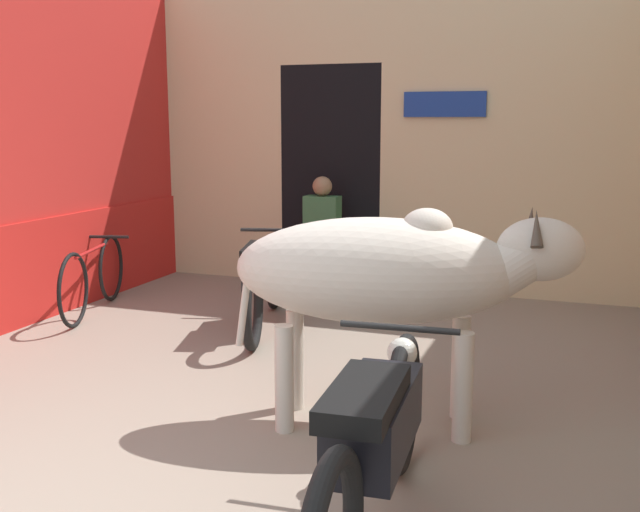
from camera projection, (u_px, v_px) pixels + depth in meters
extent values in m
cube|color=red|center=(3.00, 280.00, 6.30)|extent=(0.03, 5.55, 0.91)
cube|color=beige|center=(391.00, 18.00, 7.67)|extent=(5.19, 0.18, 0.89)
cube|color=beige|center=(228.00, 173.00, 8.59)|extent=(1.40, 0.18, 2.37)
cube|color=beige|center=(510.00, 181.00, 7.54)|extent=(2.66, 0.18, 2.37)
cube|color=black|center=(342.00, 174.00, 8.50)|extent=(1.13, 0.90, 2.37)
cube|color=navy|center=(445.00, 104.00, 7.53)|extent=(0.83, 0.03, 0.25)
ellipsoid|color=beige|center=(376.00, 271.00, 4.30)|extent=(1.73, 0.96, 0.62)
ellipsoid|color=beige|center=(427.00, 228.00, 4.22)|extent=(0.34, 0.31, 0.23)
cylinder|color=beige|center=(510.00, 266.00, 4.19)|extent=(0.46, 0.37, 0.41)
ellipsoid|color=beige|center=(540.00, 249.00, 4.15)|extent=(0.53, 0.39, 0.36)
cylinder|color=beige|center=(245.00, 300.00, 4.45)|extent=(0.13, 0.07, 0.57)
cylinder|color=beige|center=(460.00, 367.00, 4.52)|extent=(0.11, 0.11, 0.63)
cylinder|color=beige|center=(463.00, 387.00, 4.17)|extent=(0.11, 0.11, 0.63)
cylinder|color=beige|center=(295.00, 359.00, 4.66)|extent=(0.11, 0.11, 0.63)
cylinder|color=beige|center=(284.00, 379.00, 4.31)|extent=(0.11, 0.11, 0.63)
cone|color=#473D33|center=(531.00, 222.00, 4.25)|extent=(0.10, 0.16, 0.22)
cone|color=#473D33|center=(537.00, 229.00, 4.01)|extent=(0.10, 0.16, 0.22)
torus|color=black|center=(403.00, 404.00, 3.81)|extent=(0.13, 0.72, 0.72)
cube|color=black|center=(375.00, 420.00, 3.12)|extent=(0.33, 0.79, 0.28)
cube|color=black|center=(364.00, 397.00, 2.89)|extent=(0.30, 0.63, 0.09)
cylinder|color=black|center=(399.00, 328.00, 3.59)|extent=(0.58, 0.07, 0.03)
sphere|color=silver|center=(402.00, 353.00, 3.71)|extent=(0.15, 0.15, 0.15)
torus|color=black|center=(253.00, 307.00, 5.85)|extent=(0.27, 0.69, 0.70)
torus|color=black|center=(274.00, 273.00, 7.16)|extent=(0.27, 0.69, 0.70)
cube|color=black|center=(264.00, 267.00, 6.47)|extent=(0.47, 0.78, 0.28)
cube|color=black|center=(261.00, 251.00, 6.24)|extent=(0.41, 0.64, 0.09)
cylinder|color=black|center=(272.00, 230.00, 6.94)|extent=(0.57, 0.19, 0.03)
sphere|color=silver|center=(273.00, 245.00, 7.06)|extent=(0.15, 0.15, 0.15)
torus|color=black|center=(73.00, 290.00, 6.50)|extent=(0.22, 0.65, 0.66)
torus|color=black|center=(111.00, 268.00, 7.48)|extent=(0.22, 0.65, 0.66)
cylinder|color=red|center=(92.00, 250.00, 6.95)|extent=(0.26, 0.79, 0.03)
cylinder|color=black|center=(106.00, 237.00, 7.34)|extent=(0.43, 0.15, 0.03)
cube|color=#3D3842|center=(317.00, 274.00, 7.71)|extent=(0.25, 0.14, 0.44)
cube|color=#3D3842|center=(320.00, 247.00, 7.75)|extent=(0.25, 0.32, 0.11)
cube|color=#386B42|center=(322.00, 221.00, 7.77)|extent=(0.36, 0.20, 0.53)
sphere|color=#937051|center=(322.00, 186.00, 7.70)|extent=(0.20, 0.20, 0.20)
cylinder|color=beige|center=(354.00, 277.00, 7.68)|extent=(0.25, 0.25, 0.41)
cylinder|color=beige|center=(354.00, 256.00, 7.64)|extent=(0.35, 0.35, 0.04)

